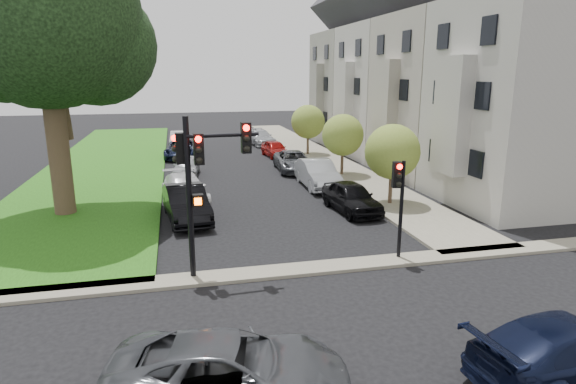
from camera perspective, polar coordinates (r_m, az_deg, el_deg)
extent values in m
plane|color=black|center=(14.70, 4.56, -12.24)|extent=(140.00, 140.00, 0.00)
cube|color=#215313|center=(37.42, -20.53, 3.21)|extent=(8.00, 44.00, 0.12)
cube|color=#746F5C|center=(38.65, 3.32, 4.40)|extent=(3.50, 44.00, 0.12)
cube|color=#746F5C|center=(16.42, 2.42, -9.07)|extent=(60.00, 1.00, 0.12)
cube|color=#9E9D95|center=(26.45, 26.11, 9.37)|extent=(7.00, 7.40, 10.00)
cube|color=#9E9D95|center=(24.26, 18.82, 8.56)|extent=(0.70, 2.20, 5.50)
cube|color=black|center=(24.36, 19.61, 10.88)|extent=(0.08, 3.60, 6.00)
cube|color=gray|center=(32.62, 17.75, 10.73)|extent=(7.00, 7.40, 10.00)
cube|color=gray|center=(30.87, 11.43, 10.03)|extent=(0.70, 2.20, 5.50)
cube|color=black|center=(30.94, 12.04, 11.86)|extent=(0.08, 3.60, 6.00)
cube|color=silver|center=(39.25, 12.10, 11.52)|extent=(7.00, 7.40, 10.00)
cube|color=silver|center=(37.81, 6.67, 10.89)|extent=(0.70, 2.20, 5.50)
cube|color=black|center=(37.87, 7.15, 12.39)|extent=(0.08, 3.60, 6.00)
cube|color=#999690|center=(46.15, 8.09, 12.01)|extent=(7.00, 7.40, 10.00)
cube|color=#36353B|center=(46.52, 8.42, 21.25)|extent=(7.00, 7.55, 7.00)
cube|color=#999690|center=(44.93, 3.39, 11.43)|extent=(0.70, 2.20, 5.50)
cube|color=black|center=(44.98, 3.78, 12.70)|extent=(0.08, 3.60, 6.00)
cylinder|color=brown|center=(24.16, -25.62, 5.32)|extent=(0.94, 0.94, 6.83)
sphere|color=black|center=(24.09, -27.07, 18.45)|extent=(8.20, 8.20, 8.20)
sphere|color=black|center=(24.50, -21.83, 15.84)|extent=(5.47, 5.47, 5.47)
cylinder|color=brown|center=(24.51, 12.06, 0.67)|extent=(0.19, 0.19, 1.94)
sphere|color=olive|center=(24.18, 12.27, 4.70)|extent=(2.72, 2.72, 2.72)
cylinder|color=brown|center=(31.07, 6.42, 3.62)|extent=(0.19, 0.19, 1.89)
sphere|color=olive|center=(30.81, 6.51, 6.73)|extent=(2.64, 2.64, 2.64)
cylinder|color=brown|center=(38.83, 2.35, 5.79)|extent=(0.19, 0.19, 1.91)
sphere|color=olive|center=(38.62, 2.38, 8.32)|extent=(2.68, 2.68, 2.68)
cylinder|color=black|center=(15.24, -11.59, -1.03)|extent=(0.19, 0.19, 5.23)
cylinder|color=black|center=(14.92, -7.70, 6.69)|extent=(2.21, 0.22, 0.12)
cube|color=black|center=(14.92, -10.54, 5.02)|extent=(0.31, 0.27, 0.95)
cube|color=black|center=(15.02, -5.00, 6.42)|extent=(0.31, 0.27, 0.95)
cube|color=black|center=(15.16, -12.68, 5.05)|extent=(0.27, 0.31, 0.95)
sphere|color=#FF0C05|center=(14.73, -10.56, 6.17)|extent=(0.20, 0.20, 0.20)
sphere|color=black|center=(14.83, -10.45, 3.70)|extent=(0.20, 0.20, 0.20)
cube|color=black|center=(15.25, -10.65, -0.98)|extent=(0.36, 0.27, 0.38)
cube|color=#FF5905|center=(15.11, -10.62, -1.11)|extent=(0.22, 0.03, 0.22)
cylinder|color=black|center=(17.19, 13.25, -2.26)|extent=(0.15, 0.15, 3.58)
cube|color=black|center=(16.77, 12.77, 2.01)|extent=(0.32, 0.28, 0.89)
sphere|color=#FF0C05|center=(16.59, 13.04, 2.93)|extent=(0.19, 0.19, 0.19)
imported|color=#3F4247|center=(10.36, -6.95, -20.23)|extent=(5.22, 3.20, 1.35)
imported|color=black|center=(12.50, 30.54, -15.70)|extent=(5.01, 2.52, 1.39)
imported|color=black|center=(23.08, 7.54, -0.60)|extent=(2.06, 4.36, 1.44)
imported|color=#999BA0|center=(27.87, 3.52, 2.18)|extent=(1.74, 4.84, 1.59)
imported|color=#3F4247|center=(32.48, 0.66, 3.67)|extent=(2.50, 4.94, 1.34)
imported|color=maroon|center=(38.07, -1.55, 5.15)|extent=(1.88, 3.88, 1.27)
imported|color=#999BA0|center=(44.51, -3.29, 6.47)|extent=(2.45, 4.87, 1.36)
imported|color=black|center=(22.04, -11.97, -1.32)|extent=(2.20, 4.92, 1.57)
imported|color=silver|center=(24.94, -12.12, 0.29)|extent=(2.55, 5.12, 1.43)
imported|color=#999BA0|center=(31.58, -11.97, 3.04)|extent=(1.98, 3.98, 1.30)
imported|color=black|center=(38.45, -12.56, 4.98)|extent=(2.77, 5.17, 1.38)
imported|color=silver|center=(44.52, -12.81, 6.15)|extent=(1.66, 4.19, 1.36)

